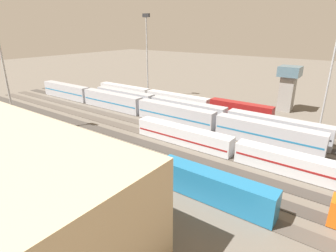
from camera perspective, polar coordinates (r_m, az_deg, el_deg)
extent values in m
plane|color=#60594F|center=(70.07, -1.96, -0.35)|extent=(400.00, 400.00, 0.00)
cube|color=#4C443D|center=(85.84, 6.33, 3.40)|extent=(140.00, 2.80, 0.12)
cube|color=#4C443D|center=(81.72, 4.55, 2.61)|extent=(140.00, 2.80, 0.12)
cube|color=#3D3833|center=(77.71, 2.60, 1.74)|extent=(140.00, 2.80, 0.12)
cube|color=#3D3833|center=(73.81, 0.44, 0.77)|extent=(140.00, 2.80, 0.12)
cube|color=#4C443D|center=(70.05, -1.96, -0.30)|extent=(140.00, 2.80, 0.12)
cube|color=#4C443D|center=(66.46, -4.63, -1.50)|extent=(140.00, 2.80, 0.12)
cube|color=#3D3833|center=(63.06, -7.59, -2.82)|extent=(140.00, 2.80, 0.12)
cube|color=#3D3833|center=(59.88, -10.89, -4.28)|extent=(140.00, 2.80, 0.12)
cube|color=#4C443D|center=(56.96, -14.56, -5.88)|extent=(140.00, 2.80, 0.12)
cube|color=#A8AAB2|center=(66.79, 21.79, -0.46)|extent=(23.00, 3.00, 5.00)
cube|color=black|center=(66.75, 21.80, -0.35)|extent=(22.40, 3.06, 0.36)
cube|color=#A8AAB2|center=(75.81, 4.01, 3.27)|extent=(23.00, 3.00, 5.00)
cube|color=black|center=(75.90, 4.00, 3.04)|extent=(22.40, 3.06, 0.36)
cube|color=#A8AAB2|center=(90.57, -9.08, 5.82)|extent=(23.00, 3.00, 5.00)
cube|color=black|center=(90.61, -9.07, 5.73)|extent=(22.40, 3.06, 0.36)
cube|color=#A8AAB2|center=(62.35, 20.07, -1.64)|extent=(23.00, 3.00, 5.00)
cube|color=#1E6B9E|center=(62.36, 20.06, -1.66)|extent=(22.40, 3.06, 0.36)
cube|color=#A8AAB2|center=(72.11, 1.50, 2.44)|extent=(23.00, 3.00, 5.00)
cube|color=#1E6B9E|center=(72.18, 1.49, 2.27)|extent=(22.40, 3.06, 0.36)
cube|color=#A8AAB2|center=(87.65, -11.65, 5.19)|extent=(23.00, 3.00, 5.00)
cube|color=#1E6B9E|center=(87.71, -11.64, 5.05)|extent=(22.40, 3.06, 0.36)
cube|color=#A8AAB2|center=(106.48, -20.56, 6.90)|extent=(23.00, 3.00, 5.00)
cube|color=#1E6B9E|center=(106.49, -20.56, 6.88)|extent=(22.40, 3.06, 0.36)
cube|color=silver|center=(51.89, 26.28, -7.65)|extent=(23.00, 3.00, 3.80)
cube|color=maroon|center=(51.84, 26.30, -7.53)|extent=(22.40, 3.06, 0.36)
cube|color=silver|center=(59.71, 3.14, -1.96)|extent=(23.00, 3.00, 3.80)
cube|color=maroon|center=(59.83, 3.14, -2.24)|extent=(22.40, 3.06, 0.36)
cube|color=maroon|center=(79.58, 14.95, 3.22)|extent=(18.00, 3.00, 4.40)
cube|color=silver|center=(89.41, 1.94, 5.48)|extent=(23.00, 3.00, 3.80)
cube|color=#1E6B9E|center=(89.40, 1.94, 5.50)|extent=(22.40, 3.06, 0.36)
cube|color=silver|center=(104.61, -9.15, 7.36)|extent=(23.00, 3.00, 3.80)
cube|color=#1E6B9E|center=(104.62, -9.14, 7.32)|extent=(22.40, 3.06, 0.36)
cube|color=#1E6B9E|center=(41.15, 9.61, -12.54)|extent=(18.00, 3.00, 4.40)
cube|color=silver|center=(53.13, -11.76, -5.25)|extent=(23.00, 3.00, 3.80)
cube|color=maroon|center=(53.06, -11.77, -5.10)|extent=(22.40, 3.06, 0.36)
cube|color=silver|center=(71.96, -24.89, 0.00)|extent=(23.00, 3.00, 3.80)
cube|color=maroon|center=(71.97, -24.89, -0.04)|extent=(22.40, 3.06, 0.36)
cylinder|color=#9EA0A5|center=(99.82, -4.39, 13.83)|extent=(0.44, 0.44, 27.65)
cube|color=#262628|center=(99.37, -4.62, 22.13)|extent=(2.80, 0.70, 1.20)
cylinder|color=#9EA0A5|center=(73.74, -30.80, 8.40)|extent=(0.44, 0.44, 26.08)
cylinder|color=#9EA0A5|center=(75.69, 31.10, 10.65)|extent=(0.44, 0.44, 31.42)
cube|color=gray|center=(91.05, 23.62, 6.22)|extent=(4.00, 4.00, 10.60)
cube|color=slate|center=(89.89, 24.22, 10.42)|extent=(6.00, 6.00, 3.00)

